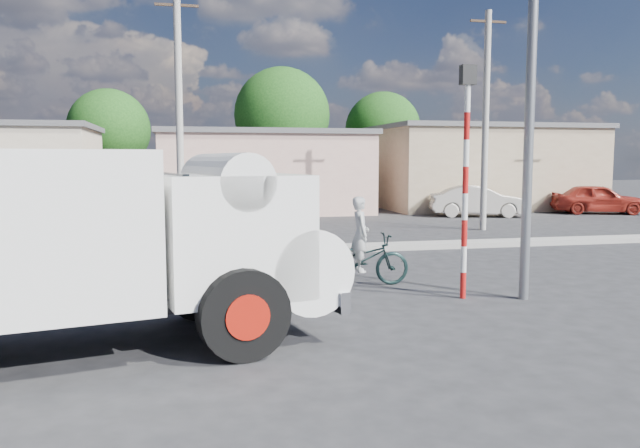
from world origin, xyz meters
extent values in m
plane|color=#272729|center=(0.00, 0.00, 0.00)|extent=(120.00, 120.00, 0.00)
cube|color=#99968E|center=(0.00, 8.00, 0.08)|extent=(40.00, 0.80, 0.16)
cylinder|color=black|center=(-1.23, -1.26, 0.61)|extent=(1.27, 0.61, 1.22)
cylinder|color=red|center=(-1.23, -1.26, 0.61)|extent=(0.67, 0.52, 0.60)
cylinder|color=black|center=(-1.74, 1.02, 0.61)|extent=(1.27, 0.61, 1.22)
cylinder|color=red|center=(-1.74, 1.02, 0.61)|extent=(0.67, 0.52, 0.60)
cube|color=black|center=(-3.44, -0.55, 0.70)|extent=(5.31, 2.52, 0.20)
cube|color=white|center=(-1.38, -0.09, 1.56)|extent=(2.45, 2.66, 1.72)
cylinder|color=white|center=(-0.45, 0.11, 1.06)|extent=(1.69, 2.49, 1.22)
cylinder|color=white|center=(-1.38, -0.09, 2.34)|extent=(1.25, 2.40, 0.78)
cube|color=silver|center=(-0.02, 0.21, 0.61)|extent=(0.67, 2.37, 0.31)
cube|color=black|center=(-2.14, -0.26, 2.06)|extent=(0.50, 1.87, 0.78)
imported|color=black|center=(1.62, 3.07, 0.55)|extent=(2.11, 0.82, 1.09)
imported|color=silver|center=(1.62, 3.07, 0.79)|extent=(0.40, 0.59, 1.57)
imported|color=beige|center=(11.36, 17.09, 0.71)|extent=(4.56, 2.65, 1.42)
imported|color=#9F281C|center=(17.75, 17.21, 0.72)|extent=(4.57, 3.07, 1.45)
cylinder|color=red|center=(3.20, 1.50, 0.25)|extent=(0.11, 0.11, 0.50)
cylinder|color=white|center=(3.20, 1.50, 0.75)|extent=(0.11, 0.11, 0.50)
cylinder|color=red|center=(3.20, 1.50, 1.25)|extent=(0.11, 0.11, 0.50)
cylinder|color=white|center=(3.20, 1.50, 1.75)|extent=(0.11, 0.11, 0.50)
cylinder|color=red|center=(3.20, 1.50, 2.25)|extent=(0.11, 0.11, 0.50)
cylinder|color=white|center=(3.20, 1.50, 2.75)|extent=(0.11, 0.11, 0.50)
cylinder|color=red|center=(3.20, 1.50, 3.25)|extent=(0.11, 0.11, 0.50)
cylinder|color=white|center=(3.20, 1.50, 3.75)|extent=(0.11, 0.11, 0.50)
cube|color=black|center=(3.20, 1.50, 4.18)|extent=(0.28, 0.18, 0.36)
cylinder|color=slate|center=(4.30, 1.20, 4.50)|extent=(0.18, 0.18, 9.00)
cube|color=#D9A495|center=(2.00, 22.00, 1.90)|extent=(10.00, 7.00, 3.80)
cube|color=#59595B|center=(2.00, 22.00, 3.92)|extent=(10.30, 7.30, 0.24)
cube|color=tan|center=(14.00, 22.00, 2.10)|extent=(11.00, 7.00, 4.20)
cube|color=#59595B|center=(14.00, 22.00, 4.32)|extent=(11.30, 7.30, 0.24)
cylinder|color=#38281E|center=(-6.00, 29.00, 1.74)|extent=(0.36, 0.36, 3.47)
sphere|color=#2C681F|center=(-6.00, 29.00, 4.34)|extent=(4.71, 4.71, 4.71)
cylinder|color=#38281E|center=(4.00, 28.00, 2.10)|extent=(0.36, 0.36, 4.20)
sphere|color=#2C681F|center=(4.00, 28.00, 5.25)|extent=(5.70, 5.70, 5.70)
cylinder|color=#38281E|center=(11.00, 30.00, 1.82)|extent=(0.36, 0.36, 3.64)
sphere|color=#2C681F|center=(11.00, 30.00, 4.55)|extent=(4.94, 4.94, 4.94)
cylinder|color=#99968E|center=(-2.00, 12.00, 4.00)|extent=(0.24, 0.24, 8.00)
cube|color=#38281E|center=(-2.00, 12.00, 7.60)|extent=(1.40, 0.08, 0.08)
cylinder|color=#99968E|center=(9.00, 12.00, 4.00)|extent=(0.24, 0.24, 8.00)
cube|color=#38281E|center=(9.00, 12.00, 7.60)|extent=(1.40, 0.08, 0.08)
camera|label=1|loc=(-2.00, -9.29, 2.64)|focal=35.00mm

